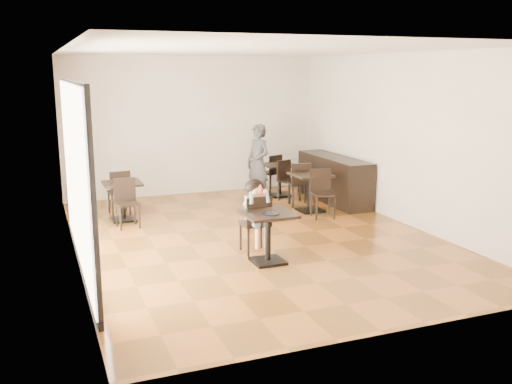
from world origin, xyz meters
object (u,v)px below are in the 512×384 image
cafe_table_mid (310,193)px  cafe_table_left (123,201)px  chair_mid_a (299,184)px  chair_left_b (127,204)px  child_table (268,238)px  child_chair (255,224)px  cafe_table_back (279,180)px  child (255,216)px  chair_left_a (119,192)px  adult_patron (258,163)px  chair_back_a (270,173)px  chair_back_b (289,181)px  chair_mid_b (323,194)px

cafe_table_mid → cafe_table_left: size_ratio=1.05×
chair_mid_a → chair_left_b: bearing=18.0°
child_table → chair_left_b: chair_left_b is taller
child_chair → cafe_table_back: 4.22m
child → chair_left_a: 3.72m
cafe_table_mid → chair_left_a: chair_left_a is taller
adult_patron → chair_back_a: 1.15m
cafe_table_mid → chair_back_b: chair_back_b is taller
child_chair → chair_mid_a: 3.36m
cafe_table_mid → chair_left_b: size_ratio=0.87×
child_table → chair_back_a: bearing=66.9°
cafe_table_back → chair_back_b: chair_back_b is taller
child → chair_left_b: (-1.67, 2.22, -0.14)m
child → chair_back_a: child is taller
chair_left_a → chair_back_a: size_ratio=1.01×
child_table → chair_mid_b: chair_mid_b is taller
adult_patron → cafe_table_mid: bearing=6.7°
chair_back_b → cafe_table_back: bearing=69.6°
child → chair_mid_a: size_ratio=1.25×
chair_mid_a → chair_mid_b: 1.10m
chair_back_b → child_chair: bearing=-143.5°
child_table → chair_mid_b: bearing=45.8°
child → adult_patron: 3.67m
adult_patron → chair_left_b: adult_patron is taller
cafe_table_left → adult_patron: bearing=11.3°
child_table → chair_mid_a: chair_mid_a is taller
cafe_table_mid → chair_left_b: (-3.72, 0.12, 0.06)m
chair_back_a → child_chair: bearing=43.8°
child → child_chair: bearing=180.0°
child_table → cafe_table_mid: (2.05, 2.66, 0.00)m
cafe_table_mid → cafe_table_back: bearing=90.2°
chair_left_a → chair_back_b: bearing=172.5°
chair_left_b → child: bearing=-57.7°
child_chair → cafe_table_back: size_ratio=1.26×
chair_mid_b → adult_patron: bearing=121.1°
chair_back_a → cafe_table_back: bearing=69.6°
child → cafe_table_back: child is taller
chair_left_b → cafe_table_mid: bearing=-6.4°
cafe_table_back → chair_left_a: 3.73m
chair_left_b → child_chair: bearing=-57.7°
child_chair → chair_mid_a: size_ratio=0.99×
child → chair_mid_a: 3.36m
cafe_table_mid → chair_back_a: chair_back_a is taller
cafe_table_back → chair_back_b: size_ratio=0.83×
adult_patron → cafe_table_left: size_ratio=2.27×
chair_mid_a → chair_left_a: (-3.72, 0.67, -0.02)m
chair_mid_b → chair_back_b: size_ratio=1.06×
child_chair → chair_left_b: size_ratio=1.04×
cafe_table_left → cafe_table_back: size_ratio=1.01×
cafe_table_left → chair_back_a: size_ratio=0.84×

